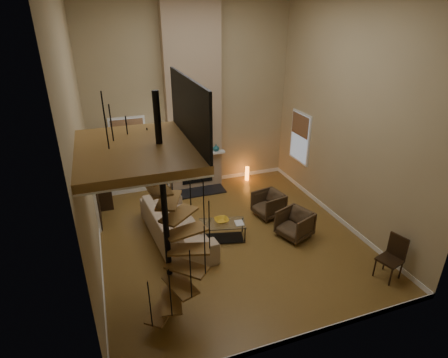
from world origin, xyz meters
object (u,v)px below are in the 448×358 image
object	(u,v)px
sofa	(175,224)
coffee_table	(222,229)
accent_lamp	(247,173)
hutch	(101,173)
armchair_far	(296,223)
armchair_near	(271,204)
floor_lamp	(165,155)
side_chair	(393,255)

from	to	relation	value
sofa	coffee_table	world-z (taller)	sofa
accent_lamp	hutch	bearing A→B (deg)	-179.02
sofa	armchair_far	bearing A→B (deg)	-113.09
hutch	armchair_near	xyz separation A→B (m)	(4.19, -2.16, -0.60)
armchair_near	armchair_far	xyz separation A→B (m)	(0.16, -1.09, 0.00)
hutch	sofa	xyz separation A→B (m)	(1.54, -2.39, -0.55)
hutch	floor_lamp	xyz separation A→B (m)	(1.74, -0.43, 0.46)
coffee_table	accent_lamp	size ratio (longest dim) A/B	2.63
coffee_table	accent_lamp	world-z (taller)	accent_lamp
floor_lamp	hutch	bearing A→B (deg)	166.00
hutch	floor_lamp	world-z (taller)	hutch
accent_lamp	coffee_table	bearing A→B (deg)	-122.74
floor_lamp	coffee_table	bearing A→B (deg)	-70.19
armchair_near	armchair_far	world-z (taller)	armchair_far
armchair_near	side_chair	xyz separation A→B (m)	(1.24, -3.06, 0.17)
armchair_near	armchair_far	size ratio (longest dim) A/B	0.98
armchair_near	coffee_table	world-z (taller)	armchair_near
armchair_near	side_chair	bearing A→B (deg)	10.59
coffee_table	floor_lamp	world-z (taller)	floor_lamp
floor_lamp	accent_lamp	size ratio (longest dim) A/B	3.77
armchair_far	side_chair	distance (m)	2.25
armchair_far	coffee_table	size ratio (longest dim) A/B	0.62
hutch	side_chair	size ratio (longest dim) A/B	2.17
coffee_table	hutch	bearing A→B (deg)	132.74
armchair_far	accent_lamp	distance (m)	3.33
armchair_near	floor_lamp	world-z (taller)	floor_lamp
floor_lamp	side_chair	bearing A→B (deg)	-52.40
floor_lamp	sofa	bearing A→B (deg)	-95.71
sofa	armchair_far	world-z (taller)	sofa
armchair_far	side_chair	xyz separation A→B (m)	(1.08, -1.97, 0.17)
hutch	armchair_far	world-z (taller)	hutch
armchair_near	coffee_table	distance (m)	1.72
hutch	coffee_table	bearing A→B (deg)	-47.26
accent_lamp	side_chair	bearing A→B (deg)	-79.50
sofa	floor_lamp	xyz separation A→B (m)	(0.20, 1.96, 1.02)
armchair_near	floor_lamp	xyz separation A→B (m)	(-2.45, 1.73, 1.06)
sofa	accent_lamp	distance (m)	3.81
coffee_table	floor_lamp	size ratio (longest dim) A/B	0.70
armchair_near	floor_lamp	bearing A→B (deg)	-136.74
armchair_far	hutch	bearing A→B (deg)	-147.96
accent_lamp	sofa	bearing A→B (deg)	-139.66
sofa	hutch	bearing A→B (deg)	26.89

